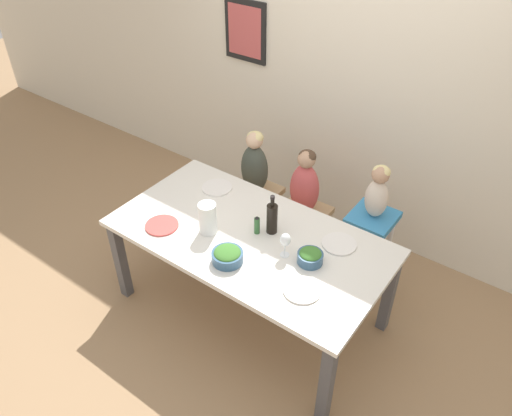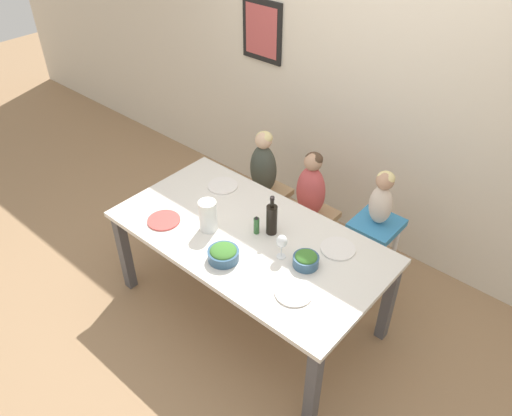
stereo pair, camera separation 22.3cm
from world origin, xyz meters
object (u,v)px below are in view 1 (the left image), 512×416
object	(u,v)px
dinner_plate_back_right	(339,244)
person_baby_right	(378,190)
person_child_center	(305,184)
wine_glass_near	(285,240)
salad_bowl_large	(227,255)
chair_far_left	(255,198)
dinner_plate_back_left	(217,188)
chair_far_center	(302,219)
wine_bottle	(272,218)
salad_bowl_small	(310,256)
paper_towel_roll	(208,218)
chair_right_highchair	(370,233)
person_child_left	(255,164)
dinner_plate_front_right	(302,290)
dinner_plate_front_left	(162,225)

from	to	relation	value
dinner_plate_back_right	person_baby_right	bearing A→B (deg)	86.56
person_child_center	wine_glass_near	xyz separation A→B (m)	(0.31, -0.75, 0.12)
person_child_center	wine_glass_near	size ratio (longest dim) A/B	3.20
person_child_center	salad_bowl_large	bearing A→B (deg)	-86.88
chair_far_left	salad_bowl_large	world-z (taller)	salad_bowl_large
person_baby_right	dinner_plate_back_left	distance (m)	1.17
chair_far_center	person_child_center	world-z (taller)	person_child_center
person_child_center	person_baby_right	xyz separation A→B (m)	(0.57, 0.00, 0.18)
wine_glass_near	dinner_plate_back_right	distance (m)	0.39
wine_bottle	chair_far_center	bearing A→B (deg)	100.73
dinner_plate_back_right	person_child_center	bearing A→B (deg)	139.72
salad_bowl_small	wine_glass_near	bearing A→B (deg)	-166.16
chair_far_center	salad_bowl_large	distance (m)	1.08
person_child_center	dinner_plate_back_left	world-z (taller)	person_child_center
person_baby_right	salad_bowl_large	size ratio (longest dim) A/B	2.07
paper_towel_roll	salad_bowl_large	world-z (taller)	paper_towel_roll
wine_bottle	salad_bowl_small	bearing A→B (deg)	-15.88
chair_right_highchair	dinner_plate_back_left	world-z (taller)	dinner_plate_back_left
person_child_center	person_child_left	bearing A→B (deg)	180.00
person_child_left	wine_glass_near	size ratio (longest dim) A/B	3.20
person_baby_right	dinner_plate_back_right	distance (m)	0.49
salad_bowl_large	dinner_plate_front_right	size ratio (longest dim) A/B	0.88
person_baby_right	paper_towel_roll	distance (m)	1.17
wine_bottle	salad_bowl_small	world-z (taller)	wine_bottle
dinner_plate_front_left	person_child_left	bearing A→B (deg)	87.44
chair_far_center	dinner_plate_front_left	size ratio (longest dim) A/B	2.07
paper_towel_roll	salad_bowl_small	bearing A→B (deg)	11.72
chair_far_center	dinner_plate_back_right	size ratio (longest dim) A/B	2.07
chair_far_left	dinner_plate_front_left	bearing A→B (deg)	-92.56
wine_bottle	wine_glass_near	world-z (taller)	wine_bottle
chair_far_left	person_baby_right	xyz separation A→B (m)	(1.04, 0.00, 0.52)
person_baby_right	paper_towel_roll	bearing A→B (deg)	-132.95
dinner_plate_front_left	salad_bowl_small	bearing A→B (deg)	16.34
paper_towel_roll	dinner_plate_front_left	xyz separation A→B (m)	(-0.29, -0.15, -0.11)
paper_towel_roll	dinner_plate_front_right	distance (m)	0.80
person_child_center	paper_towel_roll	size ratio (longest dim) A/B	2.48
paper_towel_roll	salad_bowl_small	xyz separation A→B (m)	(0.70, 0.15, -0.07)
salad_bowl_small	dinner_plate_front_left	xyz separation A→B (m)	(-0.99, -0.29, -0.04)
dinner_plate_back_left	dinner_plate_front_left	bearing A→B (deg)	-91.80
person_baby_right	dinner_plate_front_left	distance (m)	1.49
chair_right_highchair	dinner_plate_back_right	world-z (taller)	dinner_plate_back_right
person_child_left	salad_bowl_small	bearing A→B (deg)	-36.94
salad_bowl_large	chair_right_highchair	bearing A→B (deg)	62.76
dinner_plate_front_left	dinner_plate_front_right	world-z (taller)	same
chair_right_highchair	paper_towel_roll	bearing A→B (deg)	-132.98
person_child_left	salad_bowl_large	world-z (taller)	person_child_left
person_child_left	dinner_plate_front_right	distance (m)	1.40
chair_right_highchair	person_child_center	size ratio (longest dim) A/B	1.26
dinner_plate_front_right	salad_bowl_small	bearing A→B (deg)	110.92
person_child_left	person_baby_right	size ratio (longest dim) A/B	1.35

